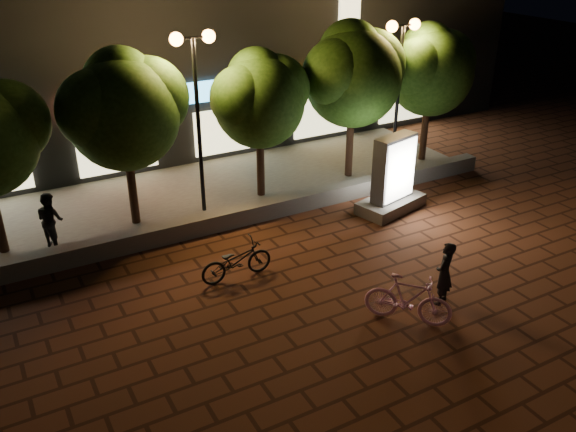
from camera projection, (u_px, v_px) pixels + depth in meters
ground at (343, 281)px, 14.56m from camera, size 80.00×80.00×0.00m
retaining_wall at (267, 209)px, 17.59m from camera, size 16.00×0.45×0.50m
sidewalk at (232, 186)px, 19.65m from camera, size 16.00×5.00×0.08m
building_block at (156, 5)px, 22.55m from camera, size 28.00×8.12×11.30m
tree_left at (124, 106)px, 15.83m from camera, size 3.60×3.00×4.89m
tree_mid at (260, 96)px, 17.67m from camera, size 3.24×2.70×4.50m
tree_right at (353, 71)px, 18.95m from camera, size 3.72×3.10×5.07m
tree_far_right at (431, 67)px, 20.42m from camera, size 3.48×2.90×4.76m
street_lamp_left at (195, 78)px, 16.21m from camera, size 1.26×0.36×5.18m
street_lamp_right at (401, 57)px, 19.31m from camera, size 1.26×0.36×4.98m
ad_kiosk at (393, 181)px, 17.76m from camera, size 2.34×1.57×2.32m
scooter_pink at (408, 299)px, 12.86m from camera, size 1.66×1.75×1.13m
rider at (444, 273)px, 13.42m from camera, size 0.67×0.58×1.53m
scooter_parked at (236, 261)px, 14.49m from camera, size 1.82×0.64×0.96m
pedestrian at (50, 220)px, 15.68m from camera, size 0.85×0.92×1.50m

